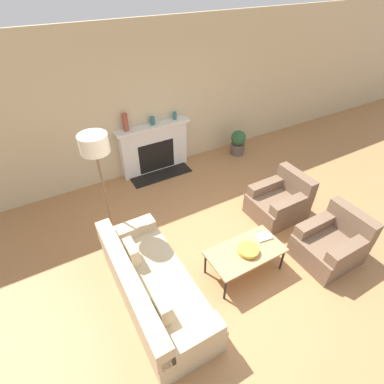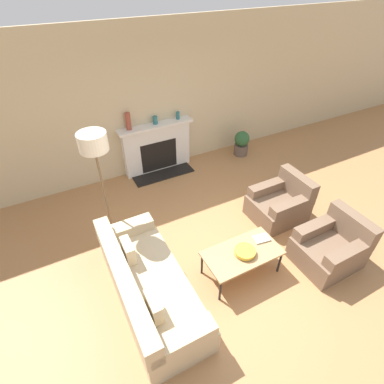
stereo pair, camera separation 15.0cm
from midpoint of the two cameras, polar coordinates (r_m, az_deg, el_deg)
ground_plane at (r=4.72m, az=9.39°, el=-13.31°), size 18.00×18.00×0.00m
wall_back at (r=6.11m, az=-6.79°, el=16.67°), size 18.00×0.06×2.90m
fireplace at (r=6.37m, az=-5.97°, el=8.33°), size 1.55×0.59×1.05m
couch at (r=4.11m, az=-7.42°, el=-17.34°), size 0.85×2.06×0.76m
armchair_near at (r=4.97m, az=25.75°, el=-9.41°), size 0.89×0.76×0.79m
armchair_far at (r=5.44m, az=17.20°, el=-2.10°), size 0.89×0.76×0.79m
coffee_table at (r=4.32m, az=10.55°, el=-11.51°), size 1.09×0.57×0.44m
bowl at (r=4.26m, az=11.09°, el=-11.07°), size 0.29×0.29×0.07m
book at (r=4.52m, az=14.01°, el=-8.60°), size 0.26×0.20×0.02m
floor_lamp at (r=4.15m, az=-17.00°, el=7.32°), size 0.38×0.38×1.92m
mantel_vase_left at (r=5.92m, az=-11.35°, el=13.06°), size 0.10×0.10×0.34m
mantel_vase_center_left at (r=6.11m, az=-6.32°, el=13.45°), size 0.09×0.09×0.16m
mantel_vase_center_right at (r=6.29m, az=-2.02°, el=14.36°), size 0.07×0.07×0.15m
potted_plant at (r=7.09m, az=10.02°, el=9.18°), size 0.34×0.34×0.58m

